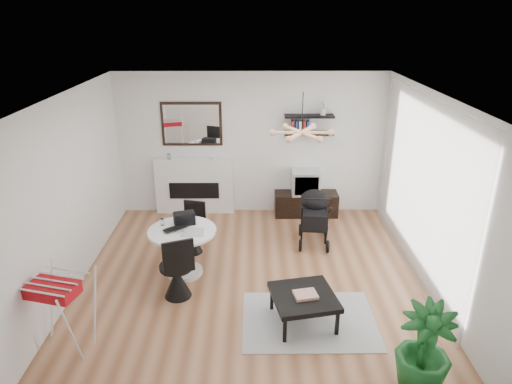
{
  "coord_description": "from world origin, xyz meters",
  "views": [
    {
      "loc": [
        0.03,
        -5.79,
        3.73
      ],
      "look_at": [
        0.07,
        0.4,
        1.23
      ],
      "focal_mm": 32.0,
      "sensor_mm": 36.0,
      "label": 1
    }
  ],
  "objects_px": {
    "fireplace": "(194,179)",
    "drying_rack": "(60,313)",
    "dining_table": "(183,245)",
    "coffee_table": "(304,298)",
    "tv_console": "(306,204)",
    "crt_tv": "(305,182)",
    "stroller": "(314,219)",
    "potted_plant": "(424,349)"
  },
  "relations": [
    {
      "from": "fireplace",
      "to": "drying_rack",
      "type": "distance_m",
      "value": 4.03
    },
    {
      "from": "dining_table",
      "to": "coffee_table",
      "type": "distance_m",
      "value": 2.04
    },
    {
      "from": "tv_console",
      "to": "crt_tv",
      "type": "distance_m",
      "value": 0.45
    },
    {
      "from": "crt_tv",
      "to": "drying_rack",
      "type": "distance_m",
      "value": 4.92
    },
    {
      "from": "tv_console",
      "to": "coffee_table",
      "type": "xyz_separation_m",
      "value": [
        -0.39,
        -3.27,
        0.14
      ]
    },
    {
      "from": "coffee_table",
      "to": "tv_console",
      "type": "bearing_deg",
      "value": 83.2
    },
    {
      "from": "dining_table",
      "to": "stroller",
      "type": "distance_m",
      "value": 2.3
    },
    {
      "from": "crt_tv",
      "to": "drying_rack",
      "type": "xyz_separation_m",
      "value": [
        -3.2,
        -3.74,
        -0.18
      ]
    },
    {
      "from": "drying_rack",
      "to": "potted_plant",
      "type": "relative_size",
      "value": 0.94
    },
    {
      "from": "potted_plant",
      "to": "crt_tv",
      "type": "bearing_deg",
      "value": 99.71
    },
    {
      "from": "crt_tv",
      "to": "dining_table",
      "type": "distance_m",
      "value": 2.93
    },
    {
      "from": "dining_table",
      "to": "potted_plant",
      "type": "bearing_deg",
      "value": -39.16
    },
    {
      "from": "tv_console",
      "to": "potted_plant",
      "type": "bearing_deg",
      "value": -80.66
    },
    {
      "from": "coffee_table",
      "to": "potted_plant",
      "type": "relative_size",
      "value": 0.9
    },
    {
      "from": "stroller",
      "to": "coffee_table",
      "type": "xyz_separation_m",
      "value": [
        -0.4,
        -2.17,
        -0.07
      ]
    },
    {
      "from": "crt_tv",
      "to": "coffee_table",
      "type": "distance_m",
      "value": 3.3
    },
    {
      "from": "coffee_table",
      "to": "drying_rack",
      "type": "bearing_deg",
      "value": -170.71
    },
    {
      "from": "drying_rack",
      "to": "dining_table",
      "type": "bearing_deg",
      "value": 69.31
    },
    {
      "from": "fireplace",
      "to": "stroller",
      "type": "bearing_deg",
      "value": -29.95
    },
    {
      "from": "tv_console",
      "to": "potted_plant",
      "type": "xyz_separation_m",
      "value": [
        0.72,
        -4.37,
        0.28
      ]
    },
    {
      "from": "stroller",
      "to": "fireplace",
      "type": "bearing_deg",
      "value": 155.22
    },
    {
      "from": "dining_table",
      "to": "stroller",
      "type": "bearing_deg",
      "value": 25.87
    },
    {
      "from": "fireplace",
      "to": "drying_rack",
      "type": "relative_size",
      "value": 2.28
    },
    {
      "from": "crt_tv",
      "to": "tv_console",
      "type": "bearing_deg",
      "value": 6.57
    },
    {
      "from": "crt_tv",
      "to": "coffee_table",
      "type": "height_order",
      "value": "crt_tv"
    },
    {
      "from": "fireplace",
      "to": "dining_table",
      "type": "relative_size",
      "value": 2.16
    },
    {
      "from": "potted_plant",
      "to": "dining_table",
      "type": "bearing_deg",
      "value": 140.84
    },
    {
      "from": "tv_console",
      "to": "dining_table",
      "type": "xyz_separation_m",
      "value": [
        -2.06,
        -2.11,
        0.26
      ]
    },
    {
      "from": "fireplace",
      "to": "tv_console",
      "type": "xyz_separation_m",
      "value": [
        2.15,
        -0.14,
        -0.46
      ]
    },
    {
      "from": "potted_plant",
      "to": "drying_rack",
      "type": "bearing_deg",
      "value": 170.87
    },
    {
      "from": "drying_rack",
      "to": "stroller",
      "type": "height_order",
      "value": "stroller"
    },
    {
      "from": "fireplace",
      "to": "stroller",
      "type": "xyz_separation_m",
      "value": [
        2.16,
        -1.25,
        -0.26
      ]
    },
    {
      "from": "tv_console",
      "to": "drying_rack",
      "type": "xyz_separation_m",
      "value": [
        -3.23,
        -3.74,
        0.27
      ]
    },
    {
      "from": "crt_tv",
      "to": "potted_plant",
      "type": "height_order",
      "value": "potted_plant"
    },
    {
      "from": "dining_table",
      "to": "crt_tv",
      "type": "bearing_deg",
      "value": 46.01
    },
    {
      "from": "tv_console",
      "to": "dining_table",
      "type": "height_order",
      "value": "dining_table"
    },
    {
      "from": "crt_tv",
      "to": "stroller",
      "type": "relative_size",
      "value": 0.52
    },
    {
      "from": "fireplace",
      "to": "dining_table",
      "type": "height_order",
      "value": "fireplace"
    },
    {
      "from": "tv_console",
      "to": "dining_table",
      "type": "relative_size",
      "value": 1.2
    },
    {
      "from": "crt_tv",
      "to": "dining_table",
      "type": "bearing_deg",
      "value": -133.99
    },
    {
      "from": "dining_table",
      "to": "fireplace",
      "type": "bearing_deg",
      "value": 92.34
    },
    {
      "from": "tv_console",
      "to": "drying_rack",
      "type": "relative_size",
      "value": 1.27
    }
  ]
}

